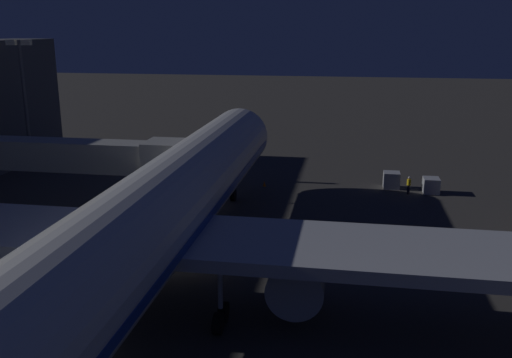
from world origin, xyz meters
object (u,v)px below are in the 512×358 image
object	(u,v)px
airliner_at_gate	(152,223)
jet_bridge	(77,156)
apron_floodlight_mast	(24,95)
traffic_cone_nose_port	(264,184)
ground_crew_walking_aft	(409,184)
baggage_container_far_row	(391,180)
traffic_cone_nose_starboard	(224,182)
baggage_container_near_belt	(431,185)

from	to	relation	value
airliner_at_gate	jet_bridge	bearing A→B (deg)	-50.90
apron_floodlight_mast	jet_bridge	bearing A→B (deg)	132.57
apron_floodlight_mast	traffic_cone_nose_port	world-z (taller)	apron_floodlight_mast
jet_bridge	traffic_cone_nose_port	xyz separation A→B (m)	(-14.13, -12.92, -5.37)
airliner_at_gate	ground_crew_walking_aft	distance (m)	32.31
airliner_at_gate	baggage_container_far_row	distance (m)	33.34
apron_floodlight_mast	ground_crew_walking_aft	world-z (taller)	apron_floodlight_mast
baggage_container_far_row	traffic_cone_nose_port	xyz separation A→B (m)	(13.16, 1.63, -0.56)
baggage_container_far_row	apron_floodlight_mast	bearing A→B (deg)	-0.32
airliner_at_gate	traffic_cone_nose_starboard	world-z (taller)	airliner_at_gate
baggage_container_near_belt	traffic_cone_nose_port	xyz separation A→B (m)	(17.02, 0.50, -0.49)
airliner_at_gate	baggage_container_near_belt	distance (m)	34.37
traffic_cone_nose_starboard	baggage_container_near_belt	bearing A→B (deg)	-178.65
baggage_container_near_belt	traffic_cone_nose_port	distance (m)	17.03
jet_bridge	baggage_container_near_belt	bearing A→B (deg)	-156.69
jet_bridge	airliner_at_gate	bearing A→B (deg)	129.10
airliner_at_gate	traffic_cone_nose_starboard	xyz separation A→B (m)	(2.20, -27.59, -5.23)
ground_crew_walking_aft	traffic_cone_nose_starboard	bearing A→B (deg)	-1.32
baggage_container_far_row	traffic_cone_nose_port	size ratio (longest dim) A/B	3.05
baggage_container_far_row	traffic_cone_nose_starboard	world-z (taller)	baggage_container_far_row
baggage_container_far_row	traffic_cone_nose_port	bearing A→B (deg)	7.04
airliner_at_gate	baggage_container_far_row	xyz separation A→B (m)	(-15.36, -29.22, -4.66)
apron_floodlight_mast	baggage_container_far_row	size ratio (longest dim) A/B	8.88
jet_bridge	traffic_cone_nose_starboard	world-z (taller)	jet_bridge
airliner_at_gate	traffic_cone_nose_starboard	distance (m)	28.17
traffic_cone_nose_port	airliner_at_gate	bearing A→B (deg)	85.44
apron_floodlight_mast	traffic_cone_nose_port	distance (m)	29.05
traffic_cone_nose_port	traffic_cone_nose_starboard	bearing A→B (deg)	0.00
traffic_cone_nose_port	ground_crew_walking_aft	bearing A→B (deg)	178.28
apron_floodlight_mast	ground_crew_walking_aft	distance (m)	43.20
baggage_container_far_row	traffic_cone_nose_starboard	size ratio (longest dim) A/B	3.05
baggage_container_near_belt	airliner_at_gate	bearing A→B (deg)	55.63
ground_crew_walking_aft	traffic_cone_nose_port	xyz separation A→B (m)	(14.72, -0.44, -0.74)
apron_floodlight_mast	ground_crew_walking_aft	size ratio (longest dim) A/B	8.10
apron_floodlight_mast	traffic_cone_nose_starboard	xyz separation A→B (m)	(-23.30, 1.86, -8.57)
jet_bridge	ground_crew_walking_aft	xyz separation A→B (m)	(-28.85, -12.47, -4.63)
baggage_container_near_belt	baggage_container_far_row	size ratio (longest dim) A/B	1.06
airliner_at_gate	baggage_container_far_row	size ratio (longest dim) A/B	34.13
jet_bridge	baggage_container_far_row	size ratio (longest dim) A/B	13.24
jet_bridge	baggage_container_near_belt	xyz separation A→B (m)	(-31.15, -13.42, -4.89)
baggage_container_near_belt	baggage_container_far_row	world-z (taller)	baggage_container_far_row
ground_crew_walking_aft	traffic_cone_nose_starboard	xyz separation A→B (m)	(19.12, -0.44, -0.74)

